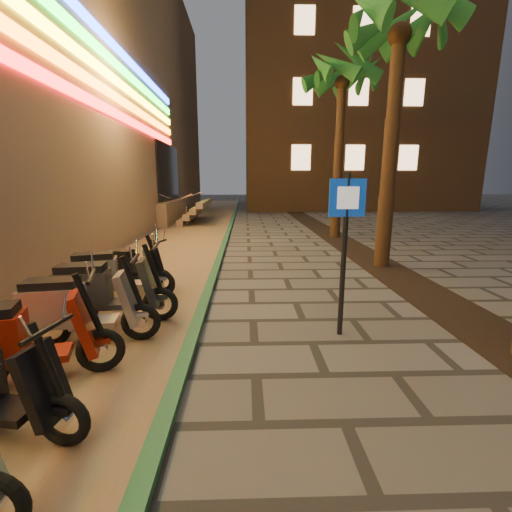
{
  "coord_description": "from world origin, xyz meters",
  "views": [
    {
      "loc": [
        -0.12,
        -2.0,
        2.26
      ],
      "look_at": [
        0.03,
        2.88,
        1.2
      ],
      "focal_mm": 24.0,
      "sensor_mm": 36.0,
      "label": 1
    }
  ],
  "objects_px": {
    "scooter_6": "(15,340)",
    "scooter_10": "(130,267)",
    "scooter_9": "(112,275)",
    "pedestrian_sign": "(345,234)",
    "scooter_8": "(102,290)",
    "scooter_7": "(75,308)"
  },
  "relations": [
    {
      "from": "scooter_6",
      "to": "scooter_10",
      "type": "bearing_deg",
      "value": 70.83
    },
    {
      "from": "scooter_6",
      "to": "scooter_9",
      "type": "relative_size",
      "value": 0.97
    },
    {
      "from": "scooter_6",
      "to": "scooter_9",
      "type": "bearing_deg",
      "value": 71.45
    },
    {
      "from": "pedestrian_sign",
      "to": "scooter_6",
      "type": "distance_m",
      "value": 4.27
    },
    {
      "from": "scooter_8",
      "to": "scooter_10",
      "type": "relative_size",
      "value": 1.19
    },
    {
      "from": "scooter_9",
      "to": "scooter_10",
      "type": "distance_m",
      "value": 0.86
    },
    {
      "from": "scooter_7",
      "to": "scooter_9",
      "type": "height_order",
      "value": "scooter_9"
    },
    {
      "from": "scooter_6",
      "to": "scooter_9",
      "type": "height_order",
      "value": "scooter_9"
    },
    {
      "from": "pedestrian_sign",
      "to": "scooter_7",
      "type": "distance_m",
      "value": 3.92
    },
    {
      "from": "scooter_6",
      "to": "scooter_8",
      "type": "distance_m",
      "value": 1.72
    },
    {
      "from": "scooter_6",
      "to": "scooter_7",
      "type": "bearing_deg",
      "value": 61.25
    },
    {
      "from": "pedestrian_sign",
      "to": "scooter_6",
      "type": "xyz_separation_m",
      "value": [
        -3.98,
        -1.2,
        -0.99
      ]
    },
    {
      "from": "pedestrian_sign",
      "to": "scooter_8",
      "type": "relative_size",
      "value": 1.27
    },
    {
      "from": "scooter_6",
      "to": "scooter_7",
      "type": "height_order",
      "value": "scooter_7"
    },
    {
      "from": "scooter_9",
      "to": "scooter_7",
      "type": "bearing_deg",
      "value": -100.18
    },
    {
      "from": "pedestrian_sign",
      "to": "scooter_8",
      "type": "xyz_separation_m",
      "value": [
        -3.71,
        0.49,
        -0.97
      ]
    },
    {
      "from": "scooter_6",
      "to": "scooter_8",
      "type": "xyz_separation_m",
      "value": [
        0.27,
        1.7,
        0.02
      ]
    },
    {
      "from": "scooter_8",
      "to": "scooter_10",
      "type": "distance_m",
      "value": 1.85
    },
    {
      "from": "pedestrian_sign",
      "to": "scooter_10",
      "type": "distance_m",
      "value": 4.65
    },
    {
      "from": "pedestrian_sign",
      "to": "scooter_9",
      "type": "height_order",
      "value": "pedestrian_sign"
    },
    {
      "from": "scooter_8",
      "to": "scooter_9",
      "type": "xyz_separation_m",
      "value": [
        -0.23,
        0.99,
        -0.01
      ]
    },
    {
      "from": "scooter_6",
      "to": "pedestrian_sign",
      "type": "bearing_deg",
      "value": -0.82
    }
  ]
}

